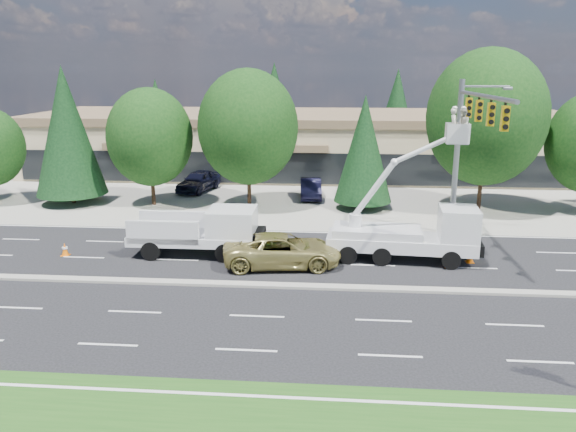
# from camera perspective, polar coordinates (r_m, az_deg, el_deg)

# --- Properties ---
(ground) EXTENTS (140.00, 140.00, 0.00)m
(ground) POSITION_cam_1_polar(r_m,az_deg,el_deg) (25.66, -2.21, -7.15)
(ground) COLOR black
(ground) RESTS_ON ground
(concrete_apron) EXTENTS (140.00, 22.00, 0.01)m
(concrete_apron) POSITION_cam_1_polar(r_m,az_deg,el_deg) (44.76, 0.82, 2.42)
(concrete_apron) COLOR #99978B
(concrete_apron) RESTS_ON ground
(road_median) EXTENTS (120.00, 0.55, 0.12)m
(road_median) POSITION_cam_1_polar(r_m,az_deg,el_deg) (25.63, -2.21, -7.02)
(road_median) COLOR #99978B
(road_median) RESTS_ON ground
(strip_mall) EXTENTS (50.40, 15.40, 5.50)m
(strip_mall) POSITION_cam_1_polar(r_m,az_deg,el_deg) (54.10, 1.55, 7.60)
(strip_mall) COLOR tan
(strip_mall) RESTS_ON ground
(tree_front_b) EXTENTS (4.98, 4.98, 9.82)m
(tree_front_b) POSITION_cam_1_polar(r_m,az_deg,el_deg) (43.22, -21.54, 8.04)
(tree_front_b) COLOR #332114
(tree_front_b) RESTS_ON ground
(tree_front_c) EXTENTS (6.01, 6.01, 8.34)m
(tree_front_c) POSITION_cam_1_polar(r_m,az_deg,el_deg) (41.00, -13.86, 7.78)
(tree_front_c) COLOR #332114
(tree_front_c) RESTS_ON ground
(tree_front_d) EXTENTS (6.94, 6.94, 9.64)m
(tree_front_d) POSITION_cam_1_polar(r_m,az_deg,el_deg) (39.27, -4.07, 8.99)
(tree_front_d) COLOR #332114
(tree_front_d) RESTS_ON ground
(tree_front_e) EXTENTS (4.00, 4.00, 7.89)m
(tree_front_e) POSITION_cam_1_polar(r_m,az_deg,el_deg) (39.05, 7.73, 6.78)
(tree_front_e) COLOR #332114
(tree_front_e) RESTS_ON ground
(tree_front_f) EXTENTS (7.90, 7.90, 10.96)m
(tree_front_f) POSITION_cam_1_polar(r_m,az_deg,el_deg) (40.05, 19.50, 9.42)
(tree_front_f) COLOR #332114
(tree_front_f) RESTS_ON ground
(tree_back_a) EXTENTS (4.27, 4.27, 8.43)m
(tree_back_a) POSITION_cam_1_polar(r_m,az_deg,el_deg) (69.06, -13.20, 10.19)
(tree_back_a) COLOR #332114
(tree_back_a) RESTS_ON ground
(tree_back_b) EXTENTS (5.21, 5.21, 10.26)m
(tree_back_b) POSITION_cam_1_polar(r_m,az_deg,el_deg) (66.11, -1.38, 11.24)
(tree_back_b) COLOR #332114
(tree_back_b) RESTS_ON ground
(tree_back_c) EXTENTS (4.86, 4.86, 9.58)m
(tree_back_c) POSITION_cam_1_polar(r_m,az_deg,el_deg) (66.16, 10.99, 10.66)
(tree_back_c) COLOR #332114
(tree_back_c) RESTS_ON ground
(tree_back_d) EXTENTS (5.71, 5.71, 11.26)m
(tree_back_d) POSITION_cam_1_polar(r_m,az_deg,el_deg) (68.44, 21.24, 10.83)
(tree_back_d) COLOR #332114
(tree_back_d) RESTS_ON ground
(signal_mast) EXTENTS (2.76, 10.16, 9.00)m
(signal_mast) POSITION_cam_1_polar(r_m,az_deg,el_deg) (31.68, 17.78, 7.70)
(signal_mast) COLOR gray
(signal_mast) RESTS_ON ground
(utility_pickup) EXTENTS (6.60, 2.65, 2.53)m
(utility_pickup) POSITION_cam_1_polar(r_m,az_deg,el_deg) (29.89, -8.67, -1.99)
(utility_pickup) COLOR silver
(utility_pickup) RESTS_ON ground
(bucket_truck) EXTENTS (7.62, 2.90, 7.84)m
(bucket_truck) POSITION_cam_1_polar(r_m,az_deg,el_deg) (29.18, 12.84, -1.28)
(bucket_truck) COLOR silver
(bucket_truck) RESTS_ON ground
(traffic_cone_a) EXTENTS (0.40, 0.40, 0.70)m
(traffic_cone_a) POSITION_cam_1_polar(r_m,az_deg,el_deg) (31.85, -21.72, -3.16)
(traffic_cone_a) COLOR orange
(traffic_cone_a) RESTS_ON ground
(traffic_cone_b) EXTENTS (0.40, 0.40, 0.70)m
(traffic_cone_b) POSITION_cam_1_polar(r_m,az_deg,el_deg) (29.67, -4.23, -3.40)
(traffic_cone_b) COLOR orange
(traffic_cone_b) RESTS_ON ground
(traffic_cone_c) EXTENTS (0.40, 0.40, 0.70)m
(traffic_cone_c) POSITION_cam_1_polar(r_m,az_deg,el_deg) (28.82, 0.91, -3.92)
(traffic_cone_c) COLOR orange
(traffic_cone_c) RESTS_ON ground
(traffic_cone_d) EXTENTS (0.40, 0.40, 0.70)m
(traffic_cone_d) POSITION_cam_1_polar(r_m,az_deg,el_deg) (28.99, 16.00, -4.39)
(traffic_cone_d) COLOR orange
(traffic_cone_d) RESTS_ON ground
(traffic_cone_e) EXTENTS (0.40, 0.40, 0.70)m
(traffic_cone_e) POSITION_cam_1_polar(r_m,az_deg,el_deg) (30.03, 18.02, -3.88)
(traffic_cone_e) COLOR orange
(traffic_cone_e) RESTS_ON ground
(minivan) EXTENTS (6.13, 3.39, 1.63)m
(minivan) POSITION_cam_1_polar(r_m,az_deg,el_deg) (27.95, -0.58, -3.50)
(minivan) COLOR tan
(minivan) RESTS_ON ground
(parked_car_west) EXTENTS (3.15, 5.24, 1.67)m
(parked_car_west) POSITION_cam_1_polar(r_m,az_deg,el_deg) (45.65, -9.08, 3.55)
(parked_car_west) COLOR black
(parked_car_west) RESTS_ON ground
(parked_car_east) EXTENTS (1.87, 4.55, 1.47)m
(parked_car_east) POSITION_cam_1_polar(r_m,az_deg,el_deg) (42.72, 2.32, 2.81)
(parked_car_east) COLOR black
(parked_car_east) RESTS_ON ground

